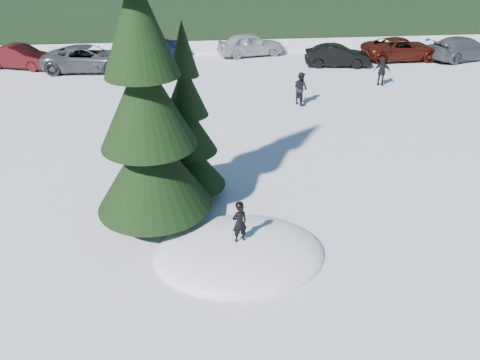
{
  "coord_description": "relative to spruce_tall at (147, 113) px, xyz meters",
  "views": [
    {
      "loc": [
        -1.07,
        -9.74,
        7.49
      ],
      "look_at": [
        0.23,
        2.01,
        1.1
      ],
      "focal_mm": 35.0,
      "sensor_mm": 36.0,
      "label": 1
    }
  ],
  "objects": [
    {
      "name": "car_6",
      "position": [
        14.69,
        17.3,
        -2.63
      ],
      "size": [
        4.99,
        2.36,
        1.38
      ],
      "primitive_type": "imported",
      "rotation": [
        0.0,
        0.0,
        1.59
      ],
      "color": "#3D120B",
      "rests_on": "ground"
    },
    {
      "name": "spruce_short",
      "position": [
        1.0,
        1.4,
        -1.22
      ],
      "size": [
        2.2,
        2.2,
        5.37
      ],
      "color": "black",
      "rests_on": "ground"
    },
    {
      "name": "ground",
      "position": [
        2.2,
        -1.8,
        -3.32
      ],
      "size": [
        200.0,
        200.0,
        0.0
      ],
      "primitive_type": "plane",
      "color": "white",
      "rests_on": "ground"
    },
    {
      "name": "car_4",
      "position": [
        5.26,
        19.46,
        -2.59
      ],
      "size": [
        4.56,
        2.52,
        1.47
      ],
      "primitive_type": "imported",
      "rotation": [
        0.0,
        0.0,
        1.76
      ],
      "color": "#9FA3A7",
      "rests_on": "ground"
    },
    {
      "name": "spruce_tall",
      "position": [
        0.0,
        0.0,
        0.0
      ],
      "size": [
        3.2,
        3.2,
        8.6
      ],
      "color": "black",
      "rests_on": "ground"
    },
    {
      "name": "car_2",
      "position": [
        -4.66,
        16.79,
        -2.59
      ],
      "size": [
        5.41,
        2.73,
        1.47
      ],
      "primitive_type": "imported",
      "rotation": [
        0.0,
        0.0,
        1.51
      ],
      "color": "#43454A",
      "rests_on": "ground"
    },
    {
      "name": "car_3",
      "position": [
        -0.94,
        20.09,
        -2.65
      ],
      "size": [
        4.87,
        2.65,
        1.34
      ],
      "primitive_type": "imported",
      "rotation": [
        0.0,
        0.0,
        1.75
      ],
      "color": "#0E1434",
      "rests_on": "ground"
    },
    {
      "name": "child_skier",
      "position": [
        2.19,
        -1.86,
        -2.31
      ],
      "size": [
        0.44,
        0.35,
        1.07
      ],
      "primitive_type": "imported",
      "rotation": [
        0.0,
        0.0,
        3.41
      ],
      "color": "black",
      "rests_on": "snow_mound"
    },
    {
      "name": "car_1",
      "position": [
        -8.86,
        17.86,
        -2.64
      ],
      "size": [
        4.37,
        2.77,
        1.36
      ],
      "primitive_type": "imported",
      "rotation": [
        0.0,
        0.0,
        1.22
      ],
      "color": "#34090B",
      "rests_on": "ground"
    },
    {
      "name": "car_7",
      "position": [
        18.61,
        16.88,
        -2.6
      ],
      "size": [
        5.3,
        3.3,
        1.43
      ],
      "primitive_type": "imported",
      "rotation": [
        0.0,
        0.0,
        1.85
      ],
      "color": "#484A50",
      "rests_on": "ground"
    },
    {
      "name": "car_5",
      "position": [
        10.16,
        16.2,
        -2.68
      ],
      "size": [
        4.06,
        1.93,
        1.28
      ],
      "primitive_type": "imported",
      "rotation": [
        0.0,
        0.0,
        1.42
      ],
      "color": "black",
      "rests_on": "ground"
    },
    {
      "name": "adult_0",
      "position": [
        6.36,
        9.57,
        -2.54
      ],
      "size": [
        0.89,
        0.95,
        1.56
      ],
      "primitive_type": "imported",
      "rotation": [
        0.0,
        0.0,
        2.08
      ],
      "color": "black",
      "rests_on": "ground"
    },
    {
      "name": "snow_mound",
      "position": [
        2.2,
        -1.8,
        -3.32
      ],
      "size": [
        4.48,
        3.52,
        0.96
      ],
      "primitive_type": "ellipsoid",
      "color": "silver",
      "rests_on": "ground"
    },
    {
      "name": "adult_1",
      "position": [
        11.34,
        12.06,
        -2.57
      ],
      "size": [
        0.95,
        0.75,
        1.5
      ],
      "primitive_type": "imported",
      "rotation": [
        0.0,
        0.0,
        2.63
      ],
      "color": "black",
      "rests_on": "ground"
    }
  ]
}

